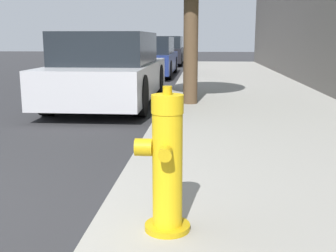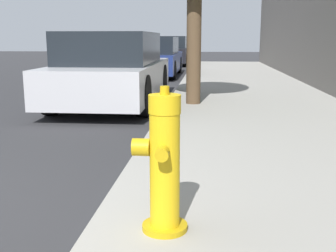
# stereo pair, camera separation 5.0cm
# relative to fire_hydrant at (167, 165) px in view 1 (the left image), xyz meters

# --- Properties ---
(fire_hydrant) EXTENTS (0.34, 0.36, 0.92)m
(fire_hydrant) POSITION_rel_fire_hydrant_xyz_m (0.00, 0.00, 0.00)
(fire_hydrant) COLOR #C39C11
(fire_hydrant) RESTS_ON sidewalk_slab
(parked_car_near) EXTENTS (1.82, 4.52, 1.43)m
(parked_car_near) POSITION_rel_fire_hydrant_xyz_m (-1.64, 5.85, 0.15)
(parked_car_near) COLOR #B7B7BC
(parked_car_near) RESTS_ON ground_plane
(parked_car_mid) EXTENTS (1.79, 4.49, 1.36)m
(parked_car_mid) POSITION_rel_fire_hydrant_xyz_m (-1.68, 12.45, 0.11)
(parked_car_mid) COLOR navy
(parked_car_mid) RESTS_ON ground_plane
(parked_car_far) EXTENTS (1.71, 4.11, 1.41)m
(parked_car_far) POSITION_rel_fire_hydrant_xyz_m (-1.62, 18.78, 0.13)
(parked_car_far) COLOR black
(parked_car_far) RESTS_ON ground_plane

